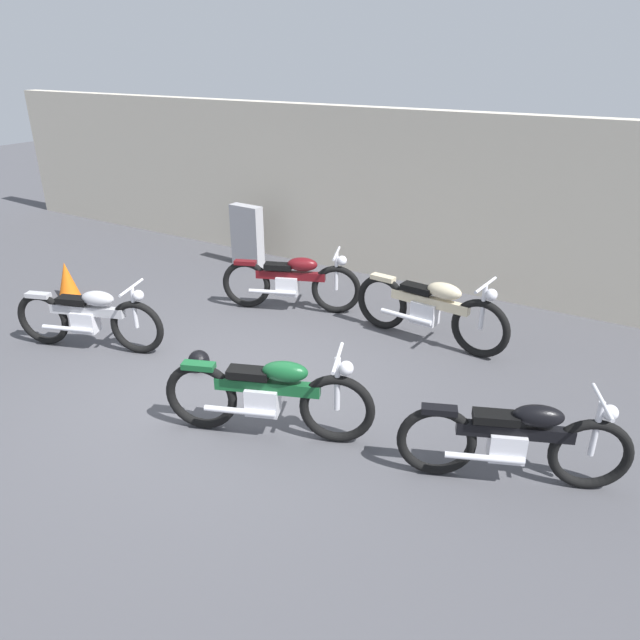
{
  "coord_description": "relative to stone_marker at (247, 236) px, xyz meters",
  "views": [
    {
      "loc": [
        3.86,
        -4.31,
        3.46
      ],
      "look_at": [
        0.54,
        1.15,
        0.55
      ],
      "focal_mm": 33.11,
      "sensor_mm": 36.0,
      "label": 1
    }
  ],
  "objects": [
    {
      "name": "building_wall",
      "position": [
        2.4,
        0.83,
        0.81
      ],
      "size": [
        18.0,
        0.3,
        2.69
      ],
      "primitive_type": "cube",
      "color": "beige",
      "rests_on": "ground_plane"
    },
    {
      "name": "stone_marker",
      "position": [
        0.0,
        0.0,
        0.0
      ],
      "size": [
        0.6,
        0.23,
        1.07
      ],
      "primitive_type": "cube",
      "rotation": [
        0.0,
        0.0,
        -0.05
      ],
      "color": "#9E9EA3",
      "rests_on": "ground_plane"
    },
    {
      "name": "motorcycle_black",
      "position": [
        5.53,
        -3.43,
        -0.11
      ],
      "size": [
        1.86,
        0.94,
        0.89
      ],
      "rotation": [
        0.0,
        0.0,
        0.4
      ],
      "color": "black",
      "rests_on": "ground_plane"
    },
    {
      "name": "motorcycle_silver",
      "position": [
        0.3,
        -3.61,
        -0.1
      ],
      "size": [
        1.91,
        0.87,
        0.9
      ],
      "rotation": [
        0.0,
        0.0,
        0.35
      ],
      "color": "black",
      "rests_on": "ground_plane"
    },
    {
      "name": "motorcycle_cream",
      "position": [
        3.88,
        -1.21,
        -0.07
      ],
      "size": [
        2.15,
        0.6,
        0.97
      ],
      "rotation": [
        0.0,
        0.0,
        -0.09
      ],
      "color": "black",
      "rests_on": "ground_plane"
    },
    {
      "name": "traffic_cone",
      "position": [
        -1.47,
        -2.62,
        -0.26
      ],
      "size": [
        0.32,
        0.32,
        0.55
      ],
      "primitive_type": "cone",
      "color": "orange",
      "rests_on": "ground_plane"
    },
    {
      "name": "ground_plane",
      "position": [
        2.4,
        -3.55,
        -0.54
      ],
      "size": [
        40.0,
        40.0,
        0.0
      ],
      "primitive_type": "plane",
      "color": "#47474C"
    },
    {
      "name": "motorcycle_maroon",
      "position": [
        1.78,
        -1.26,
        -0.09
      ],
      "size": [
        1.93,
        0.94,
        0.92
      ],
      "rotation": [
        0.0,
        0.0,
        0.38
      ],
      "color": "black",
      "rests_on": "ground_plane"
    },
    {
      "name": "helmet",
      "position": [
        1.84,
        -3.34,
        -0.41
      ],
      "size": [
        0.26,
        0.26,
        0.26
      ],
      "primitive_type": "sphere",
      "color": "black",
      "rests_on": "ground_plane"
    },
    {
      "name": "motorcycle_green",
      "position": [
        3.32,
        -3.96,
        -0.08
      ],
      "size": [
        1.97,
        0.95,
        0.94
      ],
      "rotation": [
        0.0,
        0.0,
        0.37
      ],
      "color": "black",
      "rests_on": "ground_plane"
    }
  ]
}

